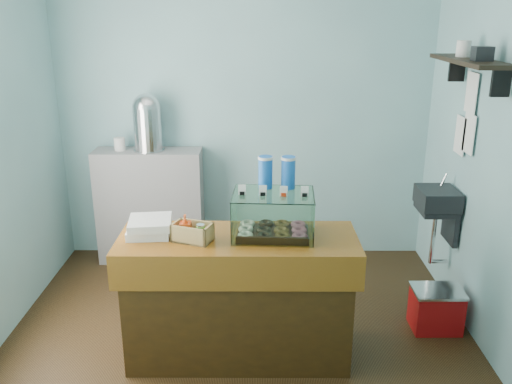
{
  "coord_description": "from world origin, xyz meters",
  "views": [
    {
      "loc": [
        0.13,
        -3.57,
        2.33
      ],
      "look_at": [
        0.12,
        -0.15,
        1.18
      ],
      "focal_mm": 38.0,
      "sensor_mm": 36.0,
      "label": 1
    }
  ],
  "objects_px": {
    "counter": "(239,296)",
    "red_cooler": "(436,309)",
    "coffee_urn": "(147,121)",
    "display_case": "(274,209)"
  },
  "relations": [
    {
      "from": "counter",
      "to": "coffee_urn",
      "type": "height_order",
      "value": "coffee_urn"
    },
    {
      "from": "display_case",
      "to": "red_cooler",
      "type": "distance_m",
      "value": 1.57
    },
    {
      "from": "coffee_urn",
      "to": "red_cooler",
      "type": "distance_m",
      "value": 2.94
    },
    {
      "from": "counter",
      "to": "coffee_urn",
      "type": "xyz_separation_m",
      "value": [
        -0.88,
        1.57,
        0.92
      ]
    },
    {
      "from": "red_cooler",
      "to": "display_case",
      "type": "bearing_deg",
      "value": -169.15
    },
    {
      "from": "display_case",
      "to": "coffee_urn",
      "type": "xyz_separation_m",
      "value": [
        -1.12,
        1.49,
        0.31
      ]
    },
    {
      "from": "counter",
      "to": "red_cooler",
      "type": "height_order",
      "value": "counter"
    },
    {
      "from": "coffee_urn",
      "to": "red_cooler",
      "type": "bearing_deg",
      "value": -27.55
    },
    {
      "from": "display_case",
      "to": "red_cooler",
      "type": "height_order",
      "value": "display_case"
    },
    {
      "from": "counter",
      "to": "red_cooler",
      "type": "xyz_separation_m",
      "value": [
        1.5,
        0.33,
        -0.29
      ]
    }
  ]
}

